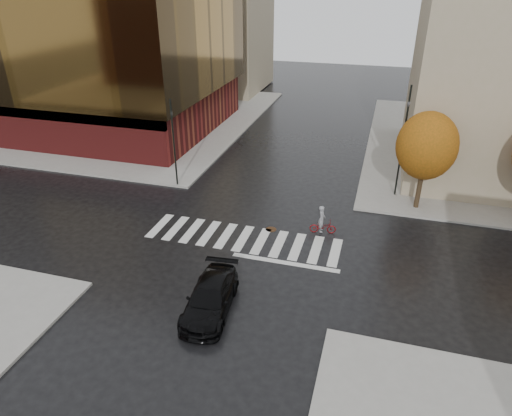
% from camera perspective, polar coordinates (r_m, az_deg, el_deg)
% --- Properties ---
extents(ground, '(120.00, 120.00, 0.00)m').
position_cam_1_polar(ground, '(26.98, -1.95, -4.35)').
color(ground, black).
rests_on(ground, ground).
extents(sidewalk_nw, '(30.00, 30.00, 0.15)m').
position_cam_1_polar(sidewalk_nw, '(53.15, -16.95, 10.92)').
color(sidewalk_nw, gray).
rests_on(sidewalk_nw, ground).
extents(crosswalk, '(12.00, 3.00, 0.01)m').
position_cam_1_polar(crosswalk, '(27.38, -1.63, -3.81)').
color(crosswalk, silver).
rests_on(crosswalk, ground).
extents(office_glass, '(27.00, 19.00, 16.00)m').
position_cam_1_polar(office_glass, '(49.69, -21.23, 18.95)').
color(office_glass, maroon).
rests_on(office_glass, sidewalk_nw).
extents(building_nw_far, '(14.00, 12.00, 20.00)m').
position_cam_1_polar(building_nw_far, '(63.29, -5.89, 23.73)').
color(building_nw_far, gray).
rests_on(building_nw_far, sidewalk_nw).
extents(tree_ne_a, '(3.80, 3.80, 6.50)m').
position_cam_1_polar(tree_ne_a, '(30.84, 20.58, 7.27)').
color(tree_ne_a, black).
rests_on(tree_ne_a, sidewalk_ne).
extents(sedan, '(2.44, 5.03, 1.41)m').
position_cam_1_polar(sedan, '(21.77, -5.74, -11.10)').
color(sedan, black).
rests_on(sedan, ground).
extents(cyclist, '(1.65, 0.79, 1.81)m').
position_cam_1_polar(cyclist, '(27.94, 8.30, -1.97)').
color(cyclist, maroon).
rests_on(cyclist, ground).
extents(traffic_light_nw, '(0.20, 0.18, 6.35)m').
position_cam_1_polar(traffic_light_nw, '(33.16, -10.28, 8.52)').
color(traffic_light_nw, black).
rests_on(traffic_light_nw, sidewalk_nw).
extents(traffic_light_ne, '(0.21, 0.23, 7.69)m').
position_cam_1_polar(traffic_light_ne, '(32.23, 18.01, 8.75)').
color(traffic_light_ne, black).
rests_on(traffic_light_ne, sidewalk_ne).
extents(fire_hydrant, '(0.29, 0.29, 0.81)m').
position_cam_1_polar(fire_hydrant, '(38.61, -11.61, 6.28)').
color(fire_hydrant, '#C8930B').
rests_on(fire_hydrant, sidewalk_nw).
extents(manhole, '(0.74, 0.74, 0.01)m').
position_cam_1_polar(manhole, '(28.30, 1.88, -2.68)').
color(manhole, '#482D19').
rests_on(manhole, ground).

